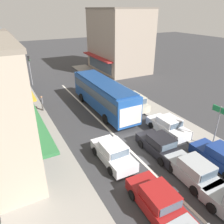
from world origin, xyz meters
TOP-DOWN VIEW (x-y plane):
  - ground_plane at (0.00, 0.00)m, footprint 140.00×140.00m
  - lane_centre_line at (0.00, 4.00)m, footprint 0.20×28.00m
  - sidewalk_left at (-6.80, 6.00)m, footprint 5.20×44.00m
  - kerb_right at (6.20, 6.00)m, footprint 2.80×44.00m
  - building_right_far at (11.48, 21.68)m, footprint 8.52×10.62m
  - city_bus at (1.55, 7.66)m, footprint 2.77×10.86m
  - sedan_behind_bus_near at (-1.79, -0.67)m, footprint 1.91×4.21m
  - sedan_queue_gap_filler at (1.83, -1.54)m, footprint 1.97×4.24m
  - sedan_behind_bus_mid at (-1.72, -5.68)m, footprint 2.04×4.27m
  - hatchback_adjacent_lane_lead at (1.79, -4.82)m, footprint 1.93×3.76m
  - parked_sedan_kerb_front at (4.63, -4.70)m, footprint 1.91×4.20m
  - parked_sedan_kerb_second at (4.45, 0.53)m, footprint 1.93×4.21m
  - parked_wagon_kerb_third at (4.67, 6.57)m, footprint 2.03×4.55m
  - parked_sedan_kerb_rear at (4.58, 11.99)m, footprint 1.91×4.20m
  - traffic_light_downstreet at (-3.79, 20.11)m, footprint 0.33×0.24m
  - directional_road_sign at (6.05, -2.98)m, footprint 0.10×1.40m
  - pedestrian_with_handbag_near at (-4.42, 10.35)m, footprint 0.28×0.66m

SIDE VIEW (x-z plane):
  - ground_plane at x=0.00m, z-range 0.00..0.00m
  - lane_centre_line at x=0.00m, z-range 0.00..0.01m
  - kerb_right at x=6.20m, z-range 0.00..0.12m
  - sidewalk_left at x=-6.80m, z-range 0.00..0.14m
  - sedan_behind_bus_near at x=-1.79m, z-range -0.07..1.40m
  - sedan_queue_gap_filler at x=1.83m, z-range -0.07..1.40m
  - sedan_behind_bus_mid at x=-1.72m, z-range -0.07..1.40m
  - parked_sedan_kerb_front at x=4.63m, z-range -0.07..1.40m
  - parked_sedan_kerb_second at x=4.45m, z-range -0.07..1.40m
  - parked_sedan_kerb_rear at x=4.58m, z-range -0.07..1.40m
  - hatchback_adjacent_lane_lead at x=1.79m, z-range -0.06..1.48m
  - parked_wagon_kerb_third at x=4.67m, z-range -0.04..1.53m
  - pedestrian_with_handbag_near at x=-4.42m, z-range 0.25..1.88m
  - city_bus at x=1.55m, z-range 0.27..3.49m
  - directional_road_sign at x=6.05m, z-range 0.88..4.48m
  - traffic_light_downstreet at x=-3.79m, z-range 0.75..4.95m
  - building_right_far at x=11.48m, z-range -0.01..10.23m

